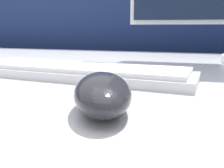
# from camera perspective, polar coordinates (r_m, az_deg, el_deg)

# --- Properties ---
(partition_panel) EXTENTS (5.00, 0.03, 1.02)m
(partition_panel) POSITION_cam_1_polar(r_m,az_deg,el_deg) (1.19, 7.60, -1.59)
(partition_panel) COLOR navy
(partition_panel) RESTS_ON ground_plane
(computer_mouse_near) EXTENTS (0.10, 0.14, 0.04)m
(computer_mouse_near) POSITION_cam_1_polar(r_m,az_deg,el_deg) (0.29, -2.08, -1.98)
(computer_mouse_near) COLOR #232328
(computer_mouse_near) RESTS_ON desk
(keyboard) EXTENTS (0.45, 0.16, 0.02)m
(keyboard) POSITION_cam_1_polar(r_m,az_deg,el_deg) (0.50, -7.61, 2.74)
(keyboard) COLOR silver
(keyboard) RESTS_ON desk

